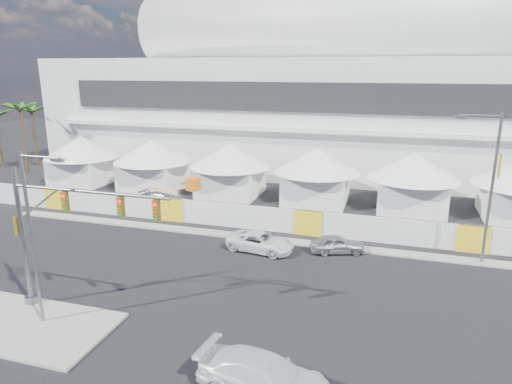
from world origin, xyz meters
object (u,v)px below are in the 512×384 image
(pickup_curb, at_px, (260,242))
(streetlight_median, at_px, (34,228))
(streetlight_curb, at_px, (489,179))
(lot_car_c, at_px, (167,201))
(traffic_mast, at_px, (51,234))
(pickup_near, at_px, (265,377))
(sedan_silver, at_px, (337,244))
(boom_lift, at_px, (162,200))

(pickup_curb, height_order, streetlight_median, streetlight_median)
(pickup_curb, bearing_deg, streetlight_curb, -73.69)
(lot_car_c, height_order, traffic_mast, traffic_mast)
(pickup_curb, relative_size, lot_car_c, 0.89)
(pickup_curb, relative_size, pickup_near, 0.86)
(sedan_silver, distance_m, streetlight_median, 19.82)
(lot_car_c, height_order, boom_lift, boom_lift)
(traffic_mast, height_order, streetlight_median, streetlight_median)
(pickup_curb, height_order, pickup_near, pickup_near)
(lot_car_c, height_order, streetlight_curb, streetlight_curb)
(pickup_curb, height_order, boom_lift, boom_lift)
(streetlight_curb, bearing_deg, sedan_silver, -174.01)
(pickup_near, height_order, streetlight_median, streetlight_median)
(sedan_silver, height_order, pickup_curb, pickup_curb)
(sedan_silver, relative_size, pickup_near, 0.68)
(lot_car_c, xyz_separation_m, streetlight_median, (3.39, -19.93, 4.50))
(pickup_curb, distance_m, lot_car_c, 13.45)
(sedan_silver, xyz_separation_m, lot_car_c, (-16.71, 6.00, 0.14))
(streetlight_median, relative_size, streetlight_curb, 0.88)
(lot_car_c, distance_m, traffic_mast, 19.12)
(pickup_curb, bearing_deg, lot_car_c, 65.02)
(sedan_silver, bearing_deg, pickup_curb, 84.23)
(pickup_near, relative_size, streetlight_median, 0.64)
(pickup_curb, bearing_deg, traffic_mast, 151.47)
(pickup_curb, xyz_separation_m, boom_lift, (-11.49, 6.65, 0.34))
(traffic_mast, distance_m, streetlight_median, 1.69)
(pickup_curb, distance_m, streetlight_median, 15.64)
(sedan_silver, bearing_deg, traffic_mast, 113.64)
(pickup_near, height_order, traffic_mast, traffic_mast)
(pickup_curb, distance_m, boom_lift, 13.29)
(pickup_near, height_order, streetlight_curb, streetlight_curb)
(pickup_near, height_order, boom_lift, boom_lift)
(sedan_silver, height_order, boom_lift, boom_lift)
(boom_lift, bearing_deg, streetlight_curb, 10.94)
(lot_car_c, distance_m, streetlight_curb, 27.14)
(streetlight_median, relative_size, boom_lift, 1.15)
(lot_car_c, distance_m, boom_lift, 0.67)
(pickup_curb, xyz_separation_m, streetlight_curb, (14.86, 2.25, 5.24))
(sedan_silver, bearing_deg, streetlight_median, 117.37)
(streetlight_curb, bearing_deg, boom_lift, 170.51)
(sedan_silver, relative_size, pickup_curb, 0.78)
(pickup_curb, distance_m, pickup_near, 15.15)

